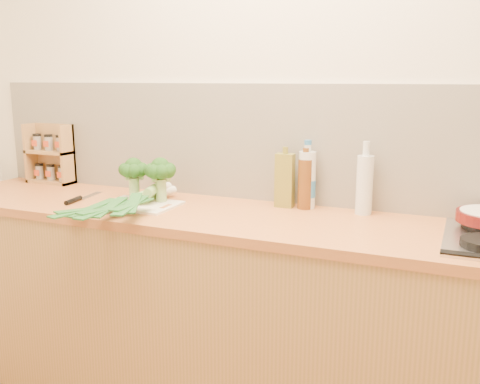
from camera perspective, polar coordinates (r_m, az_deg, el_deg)
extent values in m
plane|color=beige|center=(2.44, 4.48, 8.18)|extent=(3.50, 0.00, 3.50)
cube|color=silver|center=(2.45, 4.36, 5.13)|extent=(3.20, 0.02, 0.54)
cube|color=#AD7D48|center=(2.39, 1.74, -13.55)|extent=(3.20, 0.60, 0.86)
cube|color=#BB6637|center=(2.24, 1.82, -3.09)|extent=(3.20, 0.62, 0.04)
cube|color=white|center=(2.45, -10.69, -1.33)|extent=(0.34, 0.25, 0.01)
cylinder|color=#87AB63|center=(2.54, -11.21, 0.40)|extent=(0.05, 0.05, 0.10)
sphere|color=#15360E|center=(2.52, -11.31, 2.68)|extent=(0.08, 0.08, 0.08)
sphere|color=#15360E|center=(2.50, -10.57, 2.31)|extent=(0.06, 0.06, 0.06)
sphere|color=#15360E|center=(2.54, -10.46, 2.44)|extent=(0.06, 0.06, 0.06)
sphere|color=#15360E|center=(2.56, -10.98, 2.51)|extent=(0.06, 0.06, 0.06)
sphere|color=#15360E|center=(2.56, -11.72, 2.47)|extent=(0.06, 0.06, 0.06)
sphere|color=#15360E|center=(2.53, -12.15, 2.35)|extent=(0.06, 0.06, 0.06)
sphere|color=#15360E|center=(2.50, -11.94, 2.24)|extent=(0.06, 0.06, 0.06)
sphere|color=#15360E|center=(2.49, -11.23, 2.22)|extent=(0.06, 0.06, 0.06)
cylinder|color=#87AB63|center=(2.47, -8.43, 0.19)|extent=(0.05, 0.05, 0.10)
sphere|color=#15360E|center=(2.45, -8.50, 2.63)|extent=(0.09, 0.09, 0.09)
sphere|color=#15360E|center=(2.43, -7.67, 2.23)|extent=(0.07, 0.07, 0.07)
sphere|color=#15360E|center=(2.46, -7.60, 2.37)|extent=(0.07, 0.07, 0.07)
sphere|color=#15360E|center=(2.49, -8.19, 2.45)|extent=(0.07, 0.07, 0.07)
sphere|color=#15360E|center=(2.48, -9.00, 2.41)|extent=(0.07, 0.07, 0.07)
sphere|color=#15360E|center=(2.46, -9.44, 2.28)|extent=(0.07, 0.07, 0.07)
sphere|color=#15360E|center=(2.42, -9.17, 2.15)|extent=(0.07, 0.07, 0.07)
sphere|color=#15360E|center=(2.41, -8.37, 2.13)|extent=(0.07, 0.07, 0.07)
cylinder|color=white|center=(2.57, -8.02, 0.02)|extent=(0.07, 0.13, 0.04)
cylinder|color=#76AA55|center=(2.49, -10.15, -0.47)|extent=(0.08, 0.16, 0.04)
cube|color=#1B4E1F|center=(2.30, -15.65, -1.75)|extent=(0.17, 0.29, 0.02)
cube|color=#1B4E1F|center=(2.29, -16.05, -1.80)|extent=(0.13, 0.34, 0.01)
cube|color=#1B4E1F|center=(2.30, -15.46, -1.61)|extent=(0.06, 0.28, 0.02)
cylinder|color=white|center=(2.56, -8.29, 0.38)|extent=(0.04, 0.12, 0.04)
cylinder|color=#76AA55|center=(2.45, -9.81, -0.19)|extent=(0.05, 0.15, 0.04)
cube|color=#1B4E1F|center=(2.21, -13.88, -1.73)|extent=(0.09, 0.30, 0.02)
cube|color=#1B4E1F|center=(2.19, -14.18, -1.79)|extent=(0.06, 0.34, 0.01)
cube|color=#1B4E1F|center=(2.22, -13.73, -1.57)|extent=(0.11, 0.28, 0.02)
cylinder|color=white|center=(2.53, -8.79, 0.62)|extent=(0.07, 0.10, 0.04)
cylinder|color=#76AA55|center=(2.43, -9.44, 0.14)|extent=(0.07, 0.13, 0.04)
cube|color=#1B4E1F|center=(2.18, -11.38, -1.30)|extent=(0.08, 0.30, 0.02)
cube|color=#1B4E1F|center=(2.16, -11.55, -1.37)|extent=(0.14, 0.34, 0.01)
cube|color=#1B4E1F|center=(2.19, -11.31, -1.14)|extent=(0.17, 0.27, 0.02)
cube|color=silver|center=(2.71, -15.65, -0.37)|extent=(0.06, 0.18, 0.00)
cylinder|color=black|center=(2.58, -17.35, -0.86)|extent=(0.04, 0.12, 0.02)
cube|color=#A67547|center=(3.12, -19.12, 3.97)|extent=(0.27, 0.02, 0.32)
cube|color=#A67547|center=(3.11, -19.46, 1.08)|extent=(0.27, 0.11, 0.02)
cube|color=#A67547|center=(3.09, -19.67, 4.05)|extent=(0.27, 0.11, 0.02)
cube|color=#A67547|center=(3.18, -21.34, 3.94)|extent=(0.02, 0.11, 0.32)
cube|color=#A67547|center=(3.00, -17.87, 3.77)|extent=(0.02, 0.11, 0.32)
cylinder|color=gray|center=(3.16, -20.59, 1.99)|extent=(0.04, 0.04, 0.08)
cylinder|color=gray|center=(3.10, -19.51, 1.90)|extent=(0.04, 0.04, 0.08)
cylinder|color=gray|center=(3.05, -18.40, 1.81)|extent=(0.04, 0.04, 0.08)
cylinder|color=gray|center=(3.14, -20.81, 4.94)|extent=(0.04, 0.04, 0.08)
cylinder|color=gray|center=(3.08, -19.73, 4.90)|extent=(0.04, 0.04, 0.08)
cylinder|color=gray|center=(3.03, -18.61, 4.86)|extent=(0.04, 0.04, 0.08)
cube|color=olive|center=(2.37, 4.80, 1.23)|extent=(0.08, 0.05, 0.24)
cylinder|color=olive|center=(2.35, 4.85, 4.46)|extent=(0.02, 0.02, 0.03)
cylinder|color=silver|center=(2.30, 13.14, 0.72)|extent=(0.07, 0.07, 0.25)
cylinder|color=silver|center=(2.28, 13.32, 4.54)|extent=(0.03, 0.03, 0.06)
cylinder|color=brown|center=(2.35, 6.96, 0.83)|extent=(0.06, 0.06, 0.22)
cylinder|color=brown|center=(2.33, 7.05, 4.07)|extent=(0.03, 0.03, 0.05)
cylinder|color=silver|center=(2.36, 7.16, 1.28)|extent=(0.08, 0.08, 0.25)
cylinder|color=silver|center=(2.34, 7.25, 4.67)|extent=(0.03, 0.03, 0.03)
cylinder|color=teal|center=(2.37, 7.14, 0.39)|extent=(0.08, 0.08, 0.08)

